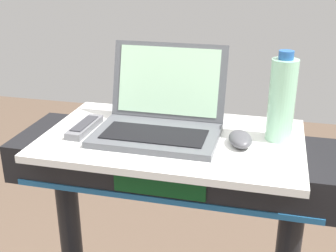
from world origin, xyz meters
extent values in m
cube|color=black|center=(0.00, 0.70, 1.07)|extent=(0.90, 0.28, 0.11)
cube|color=#0C3F19|center=(0.00, 0.56, 1.07)|extent=(0.24, 0.01, 0.06)
cube|color=#1E598C|center=(0.00, 0.56, 1.03)|extent=(0.81, 0.00, 0.02)
cube|color=white|center=(0.00, 0.70, 1.14)|extent=(0.71, 0.43, 0.02)
cube|color=#515459|center=(-0.04, 0.67, 1.16)|extent=(0.34, 0.22, 0.02)
cube|color=black|center=(-0.04, 0.66, 1.17)|extent=(0.28, 0.12, 0.00)
cube|color=#515459|center=(-0.04, 0.81, 1.27)|extent=(0.34, 0.07, 0.21)
cube|color=#B2E0B7|center=(-0.04, 0.81, 1.27)|extent=(0.30, 0.06, 0.19)
ellipsoid|color=#4C4C51|center=(0.19, 0.69, 1.17)|extent=(0.08, 0.11, 0.03)
cylinder|color=#9EDBB2|center=(0.28, 0.75, 1.26)|extent=(0.07, 0.07, 0.22)
cylinder|color=#2659A5|center=(0.28, 0.75, 1.38)|extent=(0.04, 0.04, 0.02)
cube|color=slate|center=(-0.25, 0.68, 1.16)|extent=(0.05, 0.16, 0.02)
cube|color=#333338|center=(-0.25, 0.68, 1.17)|extent=(0.03, 0.12, 0.00)
camera|label=1|loc=(0.26, -0.37, 1.62)|focal=46.52mm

